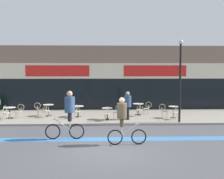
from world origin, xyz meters
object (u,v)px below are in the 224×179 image
Objects in this scene: cyclist_0 at (69,111)px; cyclist_1 at (123,118)px; cafe_chair_5_near at (176,111)px; cafe_chair_0_near at (6,112)px; bistro_table_1 at (48,108)px; cafe_chair_4_near at (139,109)px; cafe_chair_2_near at (77,110)px; cafe_chair_3_near at (107,113)px; bistro_table_0 at (10,110)px; bistro_table_4 at (138,107)px; cafe_chair_5_side at (164,110)px; bistro_table_3 at (107,111)px; cafe_chair_1_side at (39,108)px; cafe_chair_3_side at (117,111)px; cafe_chair_1_near at (46,110)px; lamp_post at (180,75)px; cafe_chair_0_side at (20,110)px; pedestrian_near_end at (128,103)px; bistro_table_2 at (78,109)px; bistro_table_5 at (173,110)px; cafe_chair_4_side at (147,107)px.

cyclist_0 reaches higher than cyclist_1.
cafe_chair_0_near is at bearing 93.54° from cafe_chair_5_near.
cafe_chair_4_near reaches higher than bistro_table_1.
cyclist_1 is (2.52, -5.49, 0.53)m from cafe_chair_2_near.
cafe_chair_3_near is 4.24m from cafe_chair_5_near.
cafe_chair_0_near is (-2.30, -1.37, -0.04)m from bistro_table_1.
bistro_table_0 is 0.84× the size of cafe_chair_0_near.
cafe_chair_5_near is (10.41, -0.82, 0.01)m from bistro_table_0.
bistro_table_4 is at bearing 53.45° from cafe_chair_5_near.
cafe_chair_2_near is 1.00× the size of cafe_chair_5_side.
bistro_table_3 is 4.61m from cyclist_0.
cyclist_0 is at bearing 127.48° from cafe_chair_5_near.
cafe_chair_1_side is at bearing 81.70° from cafe_chair_4_near.
cafe_chair_3_side is 1.00× the size of cafe_chair_5_side.
cyclist_1 reaches higher than cafe_chair_1_near.
cafe_chair_5_near is at bearing 91.46° from lamp_post.
cafe_chair_1_side is at bearing -144.67° from cafe_chair_0_side.
cyclist_1 is (-2.99, -5.52, 0.53)m from cafe_chair_5_side.
cafe_chair_2_near is at bearing -28.66° from cafe_chair_1_side.
cafe_chair_5_near is at bearing -125.30° from cafe_chair_4_near.
cafe_chair_0_near is 1.00× the size of cafe_chair_1_near.
cafe_chair_5_side is at bearing -141.67° from cyclist_0.
cafe_chair_0_side and cafe_chair_1_side have the same top height.
cafe_chair_3_near is at bearing -10.76° from bistro_table_0.
bistro_table_2 is at bearing 145.64° from pedestrian_near_end.
lamp_post is (0.01, -1.33, 2.27)m from bistro_table_5.
cyclist_1 reaches higher than cafe_chair_4_near.
cafe_chair_3_near reaches higher than bistro_table_4.
cafe_chair_3_side is 1.77m from cafe_chair_4_near.
cafe_chair_5_side is 7.09m from cyclist_0.
bistro_table_5 is at bearing 4.76° from bistro_table_3.
bistro_table_0 is 1.00× the size of bistro_table_5.
cafe_chair_0_side is at bearing 158.41° from pedestrian_near_end.
cafe_chair_4_near is (6.66, -0.35, 0.00)m from cafe_chair_1_side.
cyclist_1 is at bearing -40.08° from bistro_table_0.
cafe_chair_5_near is at bearing -10.95° from bistro_table_1.
cyclist_1 is 5.12m from pedestrian_near_end.
cyclist_1 is at bearing 156.15° from cyclist_0.
cafe_chair_3_side is at bearing 174.98° from cafe_chair_0_side.
cyclist_0 is (2.08, -5.47, 0.64)m from bistro_table_1.
cafe_chair_0_side is at bearing 133.98° from cyclist_1.
cyclist_0 is (4.37, -4.73, 0.68)m from bistro_table_0.
cafe_chair_3_near is at bearing -90.64° from bistro_table_3.
bistro_table_3 is 3.16m from cafe_chair_4_side.
cafe_chair_0_side is (0.63, 0.63, 0.00)m from cafe_chair_0_near.
cafe_chair_0_near is 0.40× the size of cyclist_0.
bistro_table_0 is 0.16× the size of lamp_post.
cafe_chair_3_side is at bearing -40.10° from cafe_chair_3_near.
cafe_chair_5_side is at bearing -6.13° from bistro_table_2.
cafe_chair_4_side is 1.00× the size of cafe_chair_5_side.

